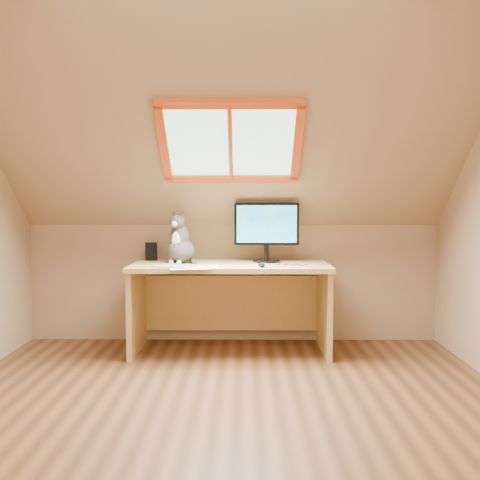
{
  "coord_description": "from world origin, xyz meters",
  "views": [
    {
      "loc": [
        0.1,
        -2.83,
        1.19
      ],
      "look_at": [
        0.07,
        1.0,
        0.92
      ],
      "focal_mm": 40.0,
      "sensor_mm": 36.0,
      "label": 1
    }
  ],
  "objects": [
    {
      "name": "ground",
      "position": [
        0.0,
        0.0,
        0.0
      ],
      "size": [
        3.5,
        3.5,
        0.0
      ],
      "primitive_type": "plane",
      "color": "brown",
      "rests_on": "ground"
    },
    {
      "name": "room_shell",
      "position": [
        0.0,
        -0.09,
        1.43
      ],
      "size": [
        3.52,
        3.52,
        2.41
      ],
      "color": "tan",
      "rests_on": "ground"
    },
    {
      "name": "desk",
      "position": [
        -0.01,
        1.45,
        0.49
      ],
      "size": [
        1.56,
        0.68,
        0.71
      ],
      "color": "tan",
      "rests_on": "ground"
    },
    {
      "name": "monitor",
      "position": [
        0.28,
        1.48,
        0.99
      ],
      "size": [
        0.52,
        0.22,
        0.48
      ],
      "color": "black",
      "rests_on": "desk"
    },
    {
      "name": "cat",
      "position": [
        -0.41,
        1.42,
        0.86
      ],
      "size": [
        0.3,
        0.33,
        0.42
      ],
      "color": "#4B4642",
      "rests_on": "desk"
    },
    {
      "name": "desk_speaker",
      "position": [
        -0.68,
        1.63,
        0.78
      ],
      "size": [
        0.12,
        0.12,
        0.15
      ],
      "primitive_type": "cube",
      "rotation": [
        0.0,
        0.0,
        0.17
      ],
      "color": "black",
      "rests_on": "desk"
    },
    {
      "name": "graphics_tablet",
      "position": [
        -0.42,
        1.15,
        0.72
      ],
      "size": [
        0.34,
        0.28,
        0.01
      ],
      "primitive_type": "cube",
      "rotation": [
        0.0,
        0.0,
        -0.29
      ],
      "color": "#B2B2B7",
      "rests_on": "desk"
    },
    {
      "name": "mouse",
      "position": [
        0.23,
        1.14,
        0.72
      ],
      "size": [
        0.06,
        0.1,
        0.03
      ],
      "primitive_type": "ellipsoid",
      "rotation": [
        0.0,
        0.0,
        0.05
      ],
      "color": "black",
      "rests_on": "desk"
    },
    {
      "name": "papers",
      "position": [
        -0.2,
        1.12,
        0.71
      ],
      "size": [
        0.33,
        0.27,
        0.0
      ],
      "color": "white",
      "rests_on": "desk"
    },
    {
      "name": "cables",
      "position": [
        0.36,
        1.26,
        0.71
      ],
      "size": [
        0.51,
        0.26,
        0.01
      ],
      "color": "silver",
      "rests_on": "desk"
    }
  ]
}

